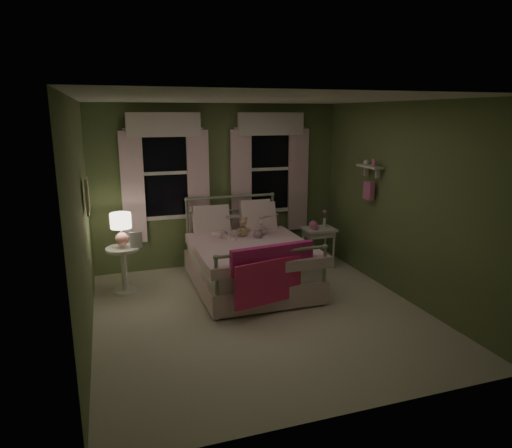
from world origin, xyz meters
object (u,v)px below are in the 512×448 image
object	(u,v)px
child_left	(222,217)
nightstand_right	(319,234)
child_right	(258,216)
table_lamp	(121,226)
nightstand_left	(124,263)
bed	(249,261)
teddy_bear	(243,228)

from	to	relation	value
child_left	nightstand_right	size ratio (longest dim) A/B	1.20
child_left	child_right	bearing A→B (deg)	164.03
table_lamp	nightstand_right	size ratio (longest dim) A/B	0.71
child_left	nightstand_left	xyz separation A→B (m)	(-1.44, -0.13, -0.53)
bed	table_lamp	distance (m)	1.85
nightstand_left	teddy_bear	bearing A→B (deg)	-1.10
nightstand_left	child_left	bearing A→B (deg)	4.98
nightstand_left	nightstand_right	xyz separation A→B (m)	(3.05, 0.15, 0.13)
bed	nightstand_left	distance (m)	1.75
bed	nightstand_left	world-z (taller)	bed
child_right	nightstand_left	xyz separation A→B (m)	(-2.00, -0.13, -0.51)
teddy_bear	child_right	bearing A→B (deg)	29.50
child_right	table_lamp	bearing A→B (deg)	24.57
child_left	child_right	size ratio (longest dim) A/B	1.06
child_right	nightstand_right	distance (m)	1.11
table_lamp	nightstand_right	xyz separation A→B (m)	(3.05, 0.15, -0.40)
child_right	teddy_bear	bearing A→B (deg)	50.47
bed	teddy_bear	bearing A→B (deg)	91.15
child_right	nightstand_right	xyz separation A→B (m)	(1.05, 0.02, -0.38)
child_right	teddy_bear	size ratio (longest dim) A/B	2.47
child_left	child_right	xyz separation A→B (m)	(0.56, 0.00, -0.02)
bed	table_lamp	size ratio (longest dim) A/B	4.46
child_right	nightstand_left	size ratio (longest dim) A/B	1.12
bed	nightstand_right	world-z (taller)	bed
bed	nightstand_right	xyz separation A→B (m)	(1.32, 0.45, 0.17)
teddy_bear	nightstand_right	size ratio (longest dim) A/B	0.46
child_left	child_right	world-z (taller)	child_left
nightstand_left	bed	bearing A→B (deg)	-10.09
nightstand_left	table_lamp	distance (m)	0.54
nightstand_left	table_lamp	world-z (taller)	table_lamp
bed	teddy_bear	distance (m)	0.50
nightstand_left	nightstand_right	distance (m)	3.05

